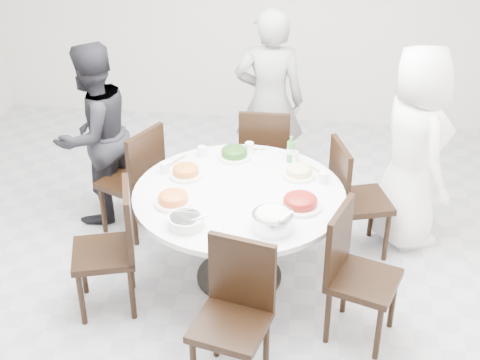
# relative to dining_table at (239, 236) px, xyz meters

# --- Properties ---
(floor) EXTENTS (6.00, 6.00, 0.01)m
(floor) POSITION_rel_dining_table_xyz_m (-0.08, -0.09, -0.38)
(floor) COLOR #B5B5BA
(floor) RESTS_ON ground
(dining_table) EXTENTS (1.50, 1.50, 0.75)m
(dining_table) POSITION_rel_dining_table_xyz_m (0.00, 0.00, 0.00)
(dining_table) COLOR white
(dining_table) RESTS_ON floor
(chair_ne) EXTENTS (0.53, 0.53, 0.95)m
(chair_ne) POSITION_rel_dining_table_xyz_m (0.89, 0.48, 0.10)
(chair_ne) COLOR black
(chair_ne) RESTS_ON floor
(chair_n) EXTENTS (0.43, 0.43, 0.95)m
(chair_n) POSITION_rel_dining_table_xyz_m (0.08, 1.12, 0.10)
(chair_n) COLOR black
(chair_n) RESTS_ON floor
(chair_nw) EXTENTS (0.56, 0.56, 0.95)m
(chair_nw) POSITION_rel_dining_table_xyz_m (-0.96, 0.54, 0.10)
(chair_nw) COLOR black
(chair_nw) RESTS_ON floor
(chair_sw) EXTENTS (0.52, 0.52, 0.95)m
(chair_sw) POSITION_rel_dining_table_xyz_m (-0.88, -0.43, 0.10)
(chair_sw) COLOR black
(chair_sw) RESTS_ON floor
(chair_s) EXTENTS (0.51, 0.51, 0.95)m
(chair_s) POSITION_rel_dining_table_xyz_m (0.08, -1.04, 0.10)
(chair_s) COLOR black
(chair_s) RESTS_ON floor
(chair_se) EXTENTS (0.53, 0.53, 0.95)m
(chair_se) POSITION_rel_dining_table_xyz_m (0.88, -0.51, 0.10)
(chair_se) COLOR black
(chair_se) RESTS_ON floor
(diner_right) EXTENTS (0.78, 0.94, 1.64)m
(diner_right) POSITION_rel_dining_table_xyz_m (1.26, 0.71, 0.44)
(diner_right) COLOR white
(diner_right) RESTS_ON floor
(diner_middle) EXTENTS (0.64, 0.44, 1.68)m
(diner_middle) POSITION_rel_dining_table_xyz_m (0.08, 1.41, 0.47)
(diner_middle) COLOR black
(diner_middle) RESTS_ON floor
(diner_left) EXTENTS (0.88, 0.94, 1.54)m
(diner_left) POSITION_rel_dining_table_xyz_m (-1.29, 0.72, 0.40)
(diner_left) COLOR black
(diner_left) RESTS_ON floor
(dish_greens) EXTENTS (0.26, 0.26, 0.07)m
(dish_greens) POSITION_rel_dining_table_xyz_m (-0.10, 0.51, 0.41)
(dish_greens) COLOR white
(dish_greens) RESTS_ON dining_table
(dish_pale) EXTENTS (0.24, 0.24, 0.06)m
(dish_pale) POSITION_rel_dining_table_xyz_m (0.41, 0.28, 0.41)
(dish_pale) COLOR white
(dish_pale) RESTS_ON dining_table
(dish_orange) EXTENTS (0.24, 0.24, 0.07)m
(dish_orange) POSITION_rel_dining_table_xyz_m (-0.42, 0.18, 0.41)
(dish_orange) COLOR white
(dish_orange) RESTS_ON dining_table
(dish_redbrown) EXTENTS (0.29, 0.29, 0.07)m
(dish_redbrown) POSITION_rel_dining_table_xyz_m (0.44, -0.15, 0.41)
(dish_redbrown) COLOR white
(dish_redbrown) RESTS_ON dining_table
(dish_tofu) EXTENTS (0.26, 0.26, 0.07)m
(dish_tofu) POSITION_rel_dining_table_xyz_m (-0.42, -0.22, 0.41)
(dish_tofu) COLOR white
(dish_tofu) RESTS_ON dining_table
(rice_bowl) EXTENTS (0.27, 0.27, 0.11)m
(rice_bowl) POSITION_rel_dining_table_xyz_m (0.27, -0.43, 0.43)
(rice_bowl) COLOR silver
(rice_bowl) RESTS_ON dining_table
(soup_bowl) EXTENTS (0.24, 0.24, 0.07)m
(soup_bowl) POSITION_rel_dining_table_xyz_m (-0.29, -0.47, 0.41)
(soup_bowl) COLOR white
(soup_bowl) RESTS_ON dining_table
(beverage_bottle) EXTENTS (0.06, 0.06, 0.21)m
(beverage_bottle) POSITION_rel_dining_table_xyz_m (0.33, 0.51, 0.48)
(beverage_bottle) COLOR #317B3A
(beverage_bottle) RESTS_ON dining_table
(tea_cups) EXTENTS (0.07, 0.07, 0.08)m
(tea_cups) POSITION_rel_dining_table_xyz_m (0.02, 0.58, 0.42)
(tea_cups) COLOR white
(tea_cups) RESTS_ON dining_table
(chopsticks) EXTENTS (0.24, 0.04, 0.01)m
(chopsticks) POSITION_rel_dining_table_xyz_m (0.02, 0.69, 0.38)
(chopsticks) COLOR tan
(chopsticks) RESTS_ON dining_table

